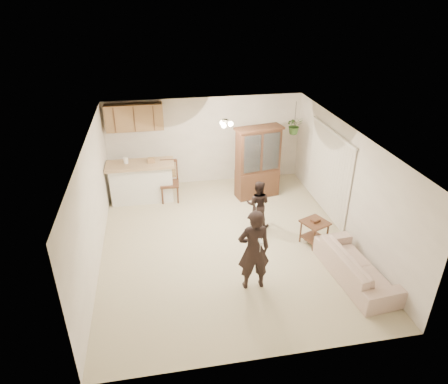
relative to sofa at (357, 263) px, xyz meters
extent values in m
plane|color=#B8AE8B|center=(-2.27, 1.70, -0.37)|extent=(6.50, 6.50, 0.00)
cube|color=white|center=(-2.27, 1.70, 2.13)|extent=(5.50, 6.50, 0.02)
cube|color=white|center=(-2.27, 4.95, 0.88)|extent=(5.50, 0.02, 2.50)
cube|color=white|center=(-2.27, -1.55, 0.88)|extent=(5.50, 0.02, 2.50)
cube|color=white|center=(-5.02, 1.70, 0.88)|extent=(0.02, 6.50, 2.50)
cube|color=white|center=(0.48, 1.70, 0.88)|extent=(0.02, 6.50, 2.50)
cube|color=silver|center=(-4.12, 4.05, 0.13)|extent=(1.60, 0.55, 1.00)
cube|color=tan|center=(-4.12, 4.05, 0.68)|extent=(1.75, 0.70, 0.08)
cube|color=brown|center=(-4.17, 4.77, 1.73)|extent=(1.50, 0.34, 0.70)
imported|color=#385E25|center=(0.03, 4.10, 1.48)|extent=(0.43, 0.37, 0.48)
cylinder|color=#28231E|center=(0.03, 4.10, 1.81)|extent=(0.01, 0.01, 0.65)
imported|color=beige|center=(0.00, 0.00, 0.00)|extent=(0.90, 1.93, 0.73)
imported|color=black|center=(-2.05, 0.14, 0.53)|extent=(0.66, 0.44, 1.80)
imported|color=black|center=(-1.42, 2.24, 0.31)|extent=(0.80, 0.73, 1.35)
cube|color=#3C2815|center=(-1.04, 3.78, 0.02)|extent=(1.21, 0.67, 0.77)
cube|color=#3C2815|center=(-1.04, 3.78, 0.97)|extent=(1.20, 0.61, 1.15)
cube|color=silver|center=(-1.04, 3.78, 0.97)|extent=(0.98, 0.20, 1.01)
cube|color=#3C2815|center=(-1.04, 3.78, 1.57)|extent=(1.31, 0.70, 0.06)
cube|color=#3C2815|center=(-0.36, 1.30, 0.18)|extent=(0.68, 0.68, 0.04)
cube|color=#3C2815|center=(-0.36, 1.30, -0.21)|extent=(0.57, 0.57, 0.03)
cube|color=#3C2815|center=(-0.36, 1.30, 0.23)|extent=(0.22, 0.19, 0.06)
cube|color=#3C2815|center=(-3.40, 3.93, 0.12)|extent=(0.52, 0.52, 0.05)
cube|color=#95784A|center=(-3.40, 3.93, 0.42)|extent=(0.36, 0.07, 0.42)
cube|color=#3C2815|center=(-3.40, 3.93, 0.69)|extent=(0.45, 0.07, 0.08)
cube|color=#3C2815|center=(-3.66, 4.24, 0.05)|extent=(0.58, 0.58, 0.04)
cube|color=#95784A|center=(-3.66, 4.24, 0.30)|extent=(0.25, 0.24, 0.36)
cube|color=#3C2815|center=(-3.66, 4.24, 0.53)|extent=(0.30, 0.28, 0.07)
cube|color=#3C2815|center=(-0.68, 4.59, 0.05)|extent=(0.45, 0.45, 0.05)
cube|color=#95784A|center=(-0.68, 4.59, 0.31)|extent=(0.31, 0.06, 0.36)
cube|color=#3C2815|center=(-0.68, 4.59, 0.55)|extent=(0.38, 0.07, 0.07)
cube|color=white|center=(-2.04, -0.25, 0.92)|extent=(0.05, 0.15, 0.04)
cube|color=white|center=(-1.52, 1.98, 0.36)|extent=(0.07, 0.11, 0.03)
camera|label=1|loc=(-3.66, -5.70, 4.82)|focal=32.00mm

